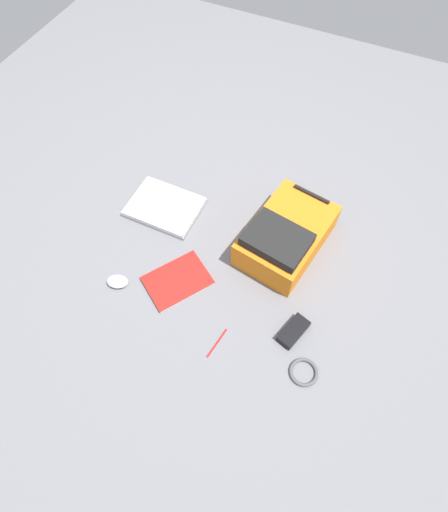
{
  "coord_description": "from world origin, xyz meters",
  "views": [
    {
      "loc": [
        0.41,
        -0.88,
        1.61
      ],
      "look_at": [
        0.0,
        -0.01,
        0.02
      ],
      "focal_mm": 29.6,
      "sensor_mm": 36.0,
      "label": 1
    }
  ],
  "objects_px": {
    "backpack": "(285,236)",
    "laptop": "(165,207)",
    "computer_mouse": "(118,282)",
    "cable_coil": "(304,372)",
    "book_blue": "(177,281)",
    "pen_black": "(217,343)",
    "power_brick": "(293,331)"
  },
  "relations": [
    {
      "from": "backpack",
      "to": "book_blue",
      "type": "relative_size",
      "value": 1.49
    },
    {
      "from": "laptop",
      "to": "pen_black",
      "type": "distance_m",
      "value": 0.71
    },
    {
      "from": "laptop",
      "to": "power_brick",
      "type": "distance_m",
      "value": 0.84
    },
    {
      "from": "laptop",
      "to": "computer_mouse",
      "type": "xyz_separation_m",
      "value": [
        0.01,
        -0.44,
        0.0
      ]
    },
    {
      "from": "backpack",
      "to": "laptop",
      "type": "height_order",
      "value": "backpack"
    },
    {
      "from": "power_brick",
      "to": "pen_black",
      "type": "xyz_separation_m",
      "value": [
        -0.26,
        -0.17,
        -0.01
      ]
    },
    {
      "from": "laptop",
      "to": "book_blue",
      "type": "distance_m",
      "value": 0.4
    },
    {
      "from": "laptop",
      "to": "computer_mouse",
      "type": "distance_m",
      "value": 0.44
    },
    {
      "from": "backpack",
      "to": "pen_black",
      "type": "bearing_deg",
      "value": -98.2
    },
    {
      "from": "book_blue",
      "to": "cable_coil",
      "type": "xyz_separation_m",
      "value": [
        0.62,
        -0.14,
        -0.0
      ]
    },
    {
      "from": "power_brick",
      "to": "laptop",
      "type": "bearing_deg",
      "value": 156.78
    },
    {
      "from": "computer_mouse",
      "to": "pen_black",
      "type": "distance_m",
      "value": 0.5
    },
    {
      "from": "pen_black",
      "to": "power_brick",
      "type": "bearing_deg",
      "value": 32.9
    },
    {
      "from": "computer_mouse",
      "to": "power_brick",
      "type": "relative_size",
      "value": 0.65
    },
    {
      "from": "book_blue",
      "to": "cable_coil",
      "type": "height_order",
      "value": "book_blue"
    },
    {
      "from": "pen_black",
      "to": "cable_coil",
      "type": "bearing_deg",
      "value": 5.41
    },
    {
      "from": "pen_black",
      "to": "backpack",
      "type": "bearing_deg",
      "value": 81.8
    },
    {
      "from": "laptop",
      "to": "computer_mouse",
      "type": "bearing_deg",
      "value": -88.21
    },
    {
      "from": "book_blue",
      "to": "cable_coil",
      "type": "distance_m",
      "value": 0.64
    },
    {
      "from": "power_brick",
      "to": "pen_black",
      "type": "relative_size",
      "value": 1.02
    },
    {
      "from": "laptop",
      "to": "backpack",
      "type": "bearing_deg",
      "value": 3.8
    },
    {
      "from": "computer_mouse",
      "to": "laptop",
      "type": "bearing_deg",
      "value": 163.86
    },
    {
      "from": "book_blue",
      "to": "pen_black",
      "type": "height_order",
      "value": "book_blue"
    },
    {
      "from": "backpack",
      "to": "book_blue",
      "type": "height_order",
      "value": "backpack"
    },
    {
      "from": "cable_coil",
      "to": "pen_black",
      "type": "bearing_deg",
      "value": -174.59
    },
    {
      "from": "laptop",
      "to": "power_brick",
      "type": "relative_size",
      "value": 2.37
    },
    {
      "from": "cable_coil",
      "to": "laptop",
      "type": "bearing_deg",
      "value": 151.67
    },
    {
      "from": "laptop",
      "to": "book_blue",
      "type": "height_order",
      "value": "laptop"
    },
    {
      "from": "backpack",
      "to": "book_blue",
      "type": "xyz_separation_m",
      "value": [
        -0.35,
        -0.36,
        -0.08
      ]
    },
    {
      "from": "backpack",
      "to": "computer_mouse",
      "type": "distance_m",
      "value": 0.75
    },
    {
      "from": "laptop",
      "to": "cable_coil",
      "type": "relative_size",
      "value": 2.96
    },
    {
      "from": "book_blue",
      "to": "computer_mouse",
      "type": "height_order",
      "value": "computer_mouse"
    }
  ]
}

